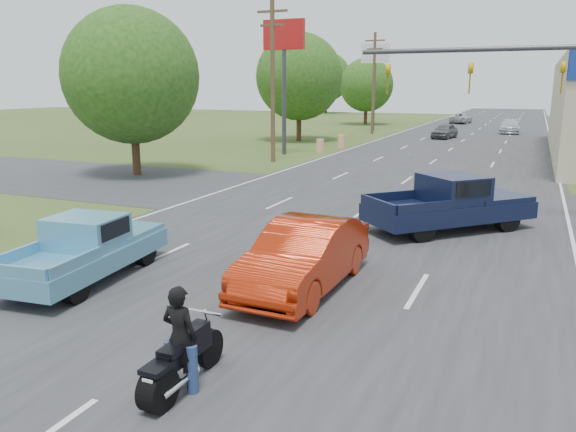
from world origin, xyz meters
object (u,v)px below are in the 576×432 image
at_px(rider, 180,342).
at_px(navy_pickup, 452,202).
at_px(distant_car_grey, 445,131).
at_px(red_convertible, 304,256).
at_px(distant_car_silver, 510,126).
at_px(blue_pickup, 88,247).
at_px(motorcycle, 179,364).
at_px(distant_car_white, 461,118).

height_order(rider, navy_pickup, navy_pickup).
xyz_separation_m(rider, distant_car_grey, (-2.92, 47.46, -0.15)).
relative_size(red_convertible, navy_pickup, 0.88).
distance_m(rider, distant_car_silver, 56.45).
xyz_separation_m(red_convertible, blue_pickup, (-5.25, -1.40, -0.00)).
bearing_deg(distant_car_silver, red_convertible, -94.35).
relative_size(motorcycle, blue_pickup, 0.43).
relative_size(motorcycle, navy_pickup, 0.38).
relative_size(red_convertible, motorcycle, 2.30).
relative_size(motorcycle, rider, 1.29).
height_order(red_convertible, rider, rider).
height_order(rider, blue_pickup, rider).
distance_m(motorcycle, rider, 0.35).
relative_size(red_convertible, distant_car_white, 1.00).
bearing_deg(distant_car_white, navy_pickup, 100.32).
distance_m(red_convertible, distant_car_white, 66.16).
bearing_deg(rider, distant_car_silver, -91.98).
height_order(blue_pickup, distant_car_white, blue_pickup).
distance_m(blue_pickup, distant_car_grey, 43.89).
bearing_deg(navy_pickup, distant_car_white, 140.46).
distance_m(blue_pickup, distant_car_white, 67.43).
bearing_deg(blue_pickup, red_convertible, 8.72).
bearing_deg(rider, blue_pickup, -34.49).
height_order(blue_pickup, distant_car_silver, blue_pickup).
xyz_separation_m(navy_pickup, distant_car_silver, (-0.09, 44.11, -0.23)).
height_order(navy_pickup, distant_car_white, navy_pickup).
height_order(distant_car_grey, distant_car_white, distant_car_white).
bearing_deg(red_convertible, distant_car_white, 94.82).
bearing_deg(blue_pickup, motorcycle, -41.57).
distance_m(motorcycle, blue_pickup, 6.38).
height_order(red_convertible, navy_pickup, navy_pickup).
distance_m(blue_pickup, navy_pickup, 11.56).
bearing_deg(motorcycle, distant_car_silver, 88.02).
height_order(motorcycle, distant_car_white, distant_car_white).
distance_m(navy_pickup, distant_car_grey, 35.58).
xyz_separation_m(navy_pickup, distant_car_white, (-6.74, 58.76, -0.26)).
bearing_deg(distant_car_grey, navy_pickup, -71.53).
height_order(motorcycle, distant_car_grey, distant_car_grey).
height_order(red_convertible, distant_car_grey, red_convertible).
xyz_separation_m(blue_pickup, distant_car_white, (0.93, 67.42, -0.12)).
relative_size(distant_car_silver, distant_car_white, 0.99).
bearing_deg(red_convertible, navy_pickup, 72.63).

